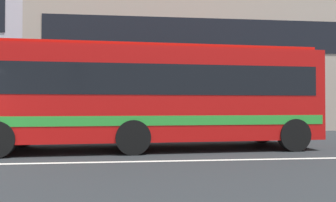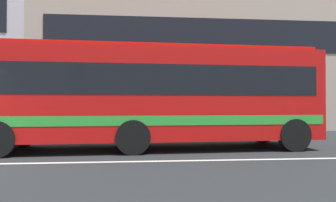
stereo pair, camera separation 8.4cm
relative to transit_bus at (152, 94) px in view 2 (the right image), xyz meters
name	(u,v)px [view 2 (the right image)]	position (x,y,z in m)	size (l,w,h in m)	color
apartment_block_right	(225,62)	(5.78, 11.80, 2.72)	(24.09, 10.56, 9.03)	#BDAB99
transit_bus	(152,94)	(0.00, 0.00, 0.00)	(10.69, 3.06, 3.26)	red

